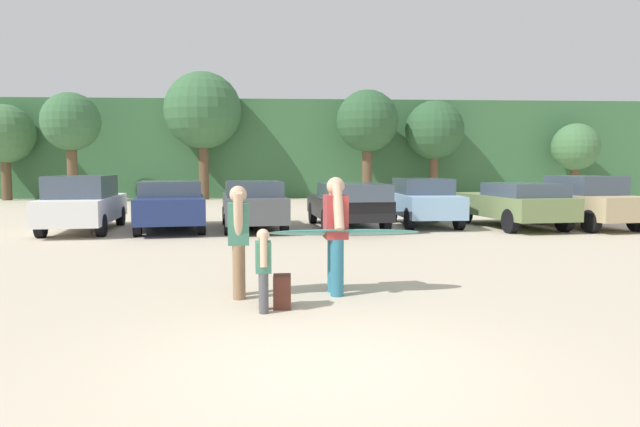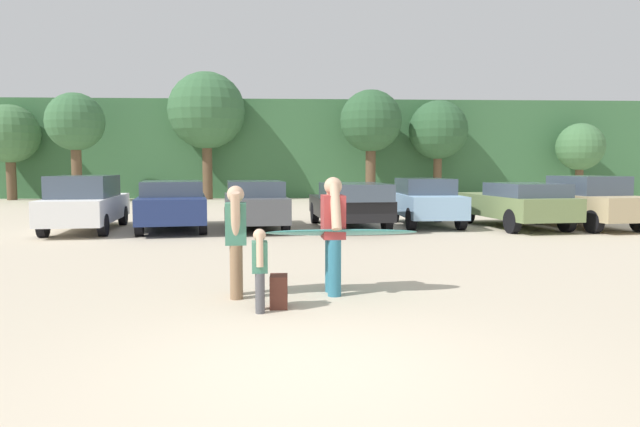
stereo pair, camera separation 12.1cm
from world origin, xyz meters
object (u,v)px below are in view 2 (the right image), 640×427
at_px(surfboard_teal, 341,232).
at_px(parked_car_dark_gray, 255,204).
at_px(parked_car_sky_blue, 425,201).
at_px(person_companion, 236,234).
at_px(parked_car_olive_green, 516,203).
at_px(parked_car_navy, 172,204).
at_px(parked_car_tan, 587,201).
at_px(person_adult, 333,228).
at_px(backpack_dropped, 279,291).
at_px(parked_car_black, 350,203).
at_px(parked_car_white, 86,202).
at_px(person_child, 260,265).

bearing_deg(surfboard_teal, parked_car_dark_gray, -78.56).
bearing_deg(parked_car_sky_blue, person_companion, 151.90).
distance_m(parked_car_dark_gray, parked_car_sky_blue, 5.54).
distance_m(parked_car_sky_blue, parked_car_olive_green, 2.81).
distance_m(parked_car_navy, parked_car_tan, 12.88).
relative_size(parked_car_navy, parked_car_tan, 1.08).
xyz_separation_m(parked_car_olive_green, person_adult, (-6.40, -9.08, 0.23)).
relative_size(parked_car_dark_gray, parked_car_olive_green, 0.95).
bearing_deg(backpack_dropped, parked_car_navy, 109.21).
bearing_deg(parked_car_black, surfboard_teal, 168.57).
distance_m(parked_car_white, parked_car_tan, 15.41).
xyz_separation_m(parked_car_sky_blue, backpack_dropped, (-4.53, -10.74, -0.59)).
xyz_separation_m(person_adult, person_child, (-1.05, -1.02, -0.37)).
height_order(parked_car_white, person_adult, person_adult).
height_order(person_child, backpack_dropped, person_child).
bearing_deg(surfboard_teal, parked_car_sky_blue, -110.26).
relative_size(parked_car_white, parked_car_navy, 1.03).
relative_size(parked_car_white, person_companion, 2.93).
bearing_deg(backpack_dropped, parked_car_dark_gray, 95.49).
distance_m(parked_car_black, person_adult, 9.24).
height_order(parked_car_sky_blue, backpack_dropped, parked_car_sky_blue).
height_order(parked_car_dark_gray, parked_car_black, parked_car_dark_gray).
bearing_deg(person_adult, backpack_dropped, 41.02).
bearing_deg(parked_car_tan, parked_car_sky_blue, 69.21).
bearing_deg(parked_car_olive_green, parked_car_white, 82.99).
xyz_separation_m(parked_car_navy, parked_car_black, (5.43, 0.09, -0.00)).
distance_m(parked_car_navy, person_child, 10.59).
bearing_deg(parked_car_tan, parked_car_navy, 79.51).
bearing_deg(parked_car_navy, person_adult, -164.90).
bearing_deg(person_companion, person_adult, -179.24).
height_order(parked_car_white, person_child, parked_car_white).
xyz_separation_m(parked_car_black, person_child, (-2.23, -10.18, -0.16)).
bearing_deg(person_companion, person_child, 109.58).
bearing_deg(surfboard_teal, parked_car_black, -96.85).
height_order(parked_car_olive_green, surfboard_teal, parked_car_olive_green).
bearing_deg(parked_car_white, surfboard_teal, -148.32).
bearing_deg(person_adult, surfboard_teal, -166.15).
bearing_deg(parked_car_black, person_companion, 159.35).
xyz_separation_m(parked_car_dark_gray, surfboard_teal, (1.89, -9.13, 0.16)).
relative_size(parked_car_black, backpack_dropped, 10.74).
bearing_deg(parked_car_dark_gray, parked_car_white, 86.01).
bearing_deg(parked_car_white, parked_car_olive_green, -95.48).
relative_size(person_adult, person_companion, 1.07).
distance_m(person_child, backpack_dropped, 0.52).
bearing_deg(surfboard_teal, person_adult, 17.88).
height_order(parked_car_dark_gray, surfboard_teal, parked_car_dark_gray).
bearing_deg(parked_car_tan, parked_car_black, 78.63).
relative_size(parked_car_white, backpack_dropped, 10.79).
bearing_deg(parked_car_black, person_child, 162.78).
bearing_deg(surfboard_teal, parked_car_navy, -64.41).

